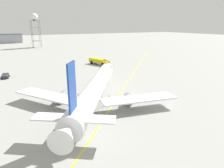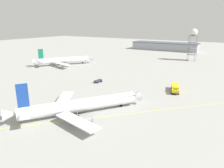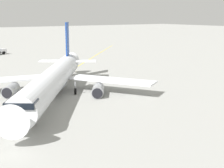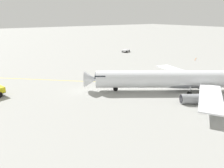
{
  "view_description": "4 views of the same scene",
  "coord_description": "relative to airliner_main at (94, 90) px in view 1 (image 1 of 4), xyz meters",
  "views": [
    {
      "loc": [
        -16.6,
        -39.96,
        16.74
      ],
      "look_at": [
        4.58,
        -1.7,
        3.99
      ],
      "focal_mm": 33.28,
      "sensor_mm": 36.0,
      "label": 1
    },
    {
      "loc": [
        42.84,
        -47.61,
        28.21
      ],
      "look_at": [
        1.85,
        18.25,
        5.46
      ],
      "focal_mm": 33.69,
      "sensor_mm": 36.0,
      "label": 2
    },
    {
      "loc": [
        22.63,
        48.98,
        13.46
      ],
      "look_at": [
        1.85,
        18.25,
        5.5
      ],
      "focal_mm": 52.36,
      "sensor_mm": 36.0,
      "label": 3
    },
    {
      "loc": [
        -27.17,
        38.87,
        16.84
      ],
      "look_at": [
        1.85,
        18.25,
        5.02
      ],
      "focal_mm": 33.07,
      "sensor_mm": 36.0,
      "label": 4
    }
  ],
  "objects": [
    {
      "name": "radar_tower",
      "position": [
        8.87,
        121.79,
        16.87
      ],
      "size": [
        6.39,
        6.39,
        23.86
      ],
      "color": "slate",
      "rests_on": "ground_plane"
    },
    {
      "name": "baggage_truck_truck",
      "position": [
        -16.28,
        33.34,
        -2.01
      ],
      "size": [
        2.66,
        4.49,
        1.22
      ],
      "rotation": [
        0.0,
        0.0,
        1.41
      ],
      "color": "#232326",
      "rests_on": "ground_plane"
    },
    {
      "name": "taxiway_centreline",
      "position": [
        4.4,
        -1.55,
        -2.72
      ],
      "size": [
        127.02,
        136.59,
        0.01
      ],
      "rotation": [
        0.0,
        0.0,
        0.82
      ],
      "color": "yellow",
      "rests_on": "ground_plane"
    },
    {
      "name": "ground_plane",
      "position": [
        -0.95,
        0.35,
        -2.73
      ],
      "size": [
        600.0,
        600.0,
        0.0
      ],
      "primitive_type": "plane",
      "color": "#9E9E99"
    },
    {
      "name": "fire_tender_truck",
      "position": [
        19.7,
        39.27,
        -1.19
      ],
      "size": [
        5.69,
        10.82,
        2.5
      ],
      "rotation": [
        0.0,
        0.0,
        5.0
      ],
      "color": "#232326",
      "rests_on": "ground_plane"
    },
    {
      "name": "airliner_main",
      "position": [
        0.0,
        0.0,
        0.0
      ],
      "size": [
        29.45,
        37.94,
        11.87
      ],
      "rotation": [
        0.0,
        0.0,
        0.96
      ],
      "color": "white",
      "rests_on": "ground_plane"
    }
  ]
}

